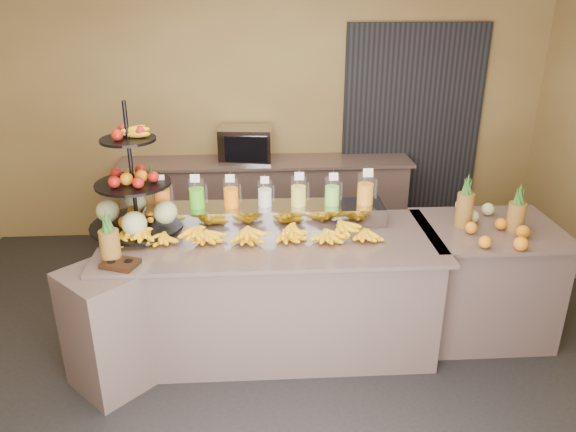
{
  "coord_description": "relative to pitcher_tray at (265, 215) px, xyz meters",
  "views": [
    {
      "loc": [
        -0.1,
        -3.46,
        2.7
      ],
      "look_at": [
        0.12,
        0.3,
        1.11
      ],
      "focal_mm": 35.0,
      "sensor_mm": 36.0,
      "label": 1
    }
  ],
  "objects": [
    {
      "name": "back_ledge",
      "position": [
        0.04,
        1.67,
        -0.54
      ],
      "size": [
        3.1,
        0.55,
        0.93
      ],
      "color": "gray",
      "rests_on": "ground"
    },
    {
      "name": "right_counter",
      "position": [
        1.74,
        -0.18,
        -0.54
      ],
      "size": [
        1.08,
        0.88,
        0.93
      ],
      "color": "gray",
      "rests_on": "ground"
    },
    {
      "name": "room_envelope",
      "position": [
        0.23,
        0.21,
        0.87
      ],
      "size": [
        6.04,
        5.02,
        2.82
      ],
      "color": "olive",
      "rests_on": "ground"
    },
    {
      "name": "juice_pitcher_orange_a",
      "position": [
        -0.78,
        -0.0,
        0.17
      ],
      "size": [
        0.12,
        0.13,
        0.3
      ],
      "color": "silver",
      "rests_on": "pitcher_tray"
    },
    {
      "name": "juice_pitcher_lime",
      "position": [
        0.52,
        -0.0,
        0.17
      ],
      "size": [
        0.12,
        0.12,
        0.28
      ],
      "color": "silver",
      "rests_on": "pitcher_tray"
    },
    {
      "name": "condiment_caddy",
      "position": [
        -0.98,
        -0.65,
        -0.06
      ],
      "size": [
        0.27,
        0.24,
        0.03
      ],
      "primitive_type": "cube",
      "rotation": [
        0.0,
        0.0,
        -0.35
      ],
      "color": "black",
      "rests_on": "buffet_counter"
    },
    {
      "name": "juice_pitcher_lemon",
      "position": [
        0.26,
        -0.0,
        0.18
      ],
      "size": [
        0.12,
        0.13,
        0.3
      ],
      "color": "silver",
      "rests_on": "pitcher_tray"
    },
    {
      "name": "juice_pitcher_orange_b",
      "position": [
        -0.26,
        -0.0,
        0.17
      ],
      "size": [
        0.12,
        0.12,
        0.29
      ],
      "color": "silver",
      "rests_on": "pitcher_tray"
    },
    {
      "name": "fruit_stand",
      "position": [
        -0.92,
        -0.1,
        0.17
      ],
      "size": [
        0.72,
        0.72,
        0.99
      ],
      "rotation": [
        0.0,
        0.0,
        -0.02
      ],
      "color": "black",
      "rests_on": "buffet_counter"
    },
    {
      "name": "juice_pitcher_orange_c",
      "position": [
        0.78,
        -0.0,
        0.18
      ],
      "size": [
        0.13,
        0.14,
        0.32
      ],
      "color": "silver",
      "rests_on": "pitcher_tray"
    },
    {
      "name": "juice_pitcher_green",
      "position": [
        -0.52,
        -0.0,
        0.17
      ],
      "size": [
        0.12,
        0.13,
        0.29
      ],
      "color": "silver",
      "rests_on": "pitcher_tray"
    },
    {
      "name": "right_fruit_pile",
      "position": [
        1.69,
        -0.29,
        0.01
      ],
      "size": [
        0.5,
        0.48,
        0.26
      ],
      "color": "brown",
      "rests_on": "right_counter"
    },
    {
      "name": "buffet_counter",
      "position": [
        -0.08,
        -0.32,
        -0.54
      ],
      "size": [
        2.75,
        1.25,
        0.93
      ],
      "color": "gray",
      "rests_on": "ground"
    },
    {
      "name": "pineapple_left_a",
      "position": [
        -1.06,
        -0.58,
        0.07
      ],
      "size": [
        0.13,
        0.13,
        0.39
      ],
      "rotation": [
        0.0,
        0.0,
        -0.35
      ],
      "color": "brown",
      "rests_on": "buffet_counter"
    },
    {
      "name": "ground",
      "position": [
        0.04,
        -0.58,
        -1.01
      ],
      "size": [
        6.0,
        6.0,
        0.0
      ],
      "primitive_type": "plane",
      "color": "black",
      "rests_on": "ground"
    },
    {
      "name": "oven_warmer",
      "position": [
        -0.16,
        1.67,
        0.11
      ],
      "size": [
        0.57,
        0.43,
        0.36
      ],
      "primitive_type": "cube",
      "rotation": [
        0.0,
        0.0,
        -0.1
      ],
      "color": "gray",
      "rests_on": "back_ledge"
    },
    {
      "name": "banana_heap",
      "position": [
        -0.16,
        -0.29,
        -0.0
      ],
      "size": [
        2.02,
        0.18,
        0.17
      ],
      "color": "yellow",
      "rests_on": "buffet_counter"
    },
    {
      "name": "pineapple_left_b",
      "position": [
        -0.88,
        0.15,
        0.1
      ],
      "size": [
        0.16,
        0.16,
        0.46
      ],
      "rotation": [
        0.0,
        0.0,
        -0.41
      ],
      "color": "brown",
      "rests_on": "buffet_counter"
    },
    {
      "name": "pitcher_tray",
      "position": [
        0.0,
        0.0,
        0.0
      ],
      "size": [
        1.85,
        0.3,
        0.15
      ],
      "primitive_type": "cube",
      "color": "gray",
      "rests_on": "buffet_counter"
    },
    {
      "name": "juice_pitcher_milk",
      "position": [
        -0.0,
        -0.0,
        0.16
      ],
      "size": [
        0.11,
        0.11,
        0.26
      ],
      "color": "silver",
      "rests_on": "pitcher_tray"
    }
  ]
}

